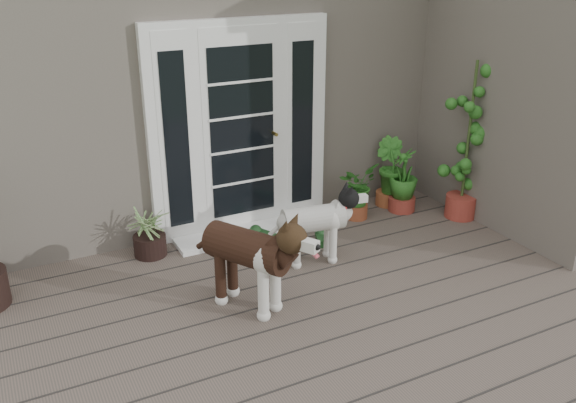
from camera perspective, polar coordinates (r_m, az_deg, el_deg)
name	(u,v)px	position (r m, az deg, el deg)	size (l,w,h in m)	color
deck	(377,332)	(5.05, 8.21, -11.84)	(6.20, 4.60, 0.12)	#6B5B4C
house_main	(191,60)	(8.10, -8.99, 12.79)	(7.40, 4.00, 3.10)	#665E54
house_wing	(554,84)	(7.12, 23.37, 9.91)	(1.60, 2.40, 3.10)	#665E54
door_unit	(240,129)	(6.24, -4.42, 6.72)	(1.90, 0.14, 2.15)	white
door_step	(251,231)	(6.43, -3.44, -2.74)	(1.60, 0.40, 0.05)	white
brindle_dog	(248,264)	(5.01, -3.74, -5.80)	(0.41, 0.95, 0.79)	#341D12
white_dog	(313,231)	(5.74, 2.35, -2.70)	(0.33, 0.78, 0.65)	white
spider_plant	(149,229)	(6.02, -12.77, -2.48)	(0.52, 0.52, 0.56)	#728E57
herb_a	(357,195)	(6.73, 6.42, 0.61)	(0.42, 0.42, 0.54)	#2D611B
herb_b	(388,181)	(7.12, 9.27, 1.87)	(0.38, 0.38, 0.58)	#255718
herb_c	(403,186)	(6.99, 10.58, 1.40)	(0.37, 0.37, 0.58)	#24611B
sapling	(468,139)	(6.78, 16.34, 5.54)	(0.52, 0.52, 1.78)	#1A5D1B
clog_left	(263,234)	(6.29, -2.32, -3.05)	(0.16, 0.34, 0.10)	#153415
clog_right	(322,238)	(6.23, 3.12, -3.43)	(0.14, 0.30, 0.09)	#163816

